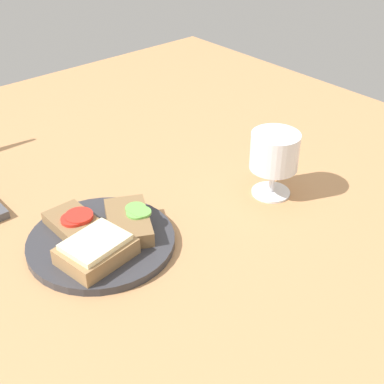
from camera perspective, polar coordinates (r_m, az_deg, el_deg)
wooden_table at (r=91.21cm, az=-4.22°, el=-2.94°), size 140.00×140.00×3.00cm
plate at (r=83.87cm, az=-9.65°, el=-5.23°), size 22.74×22.74×1.31cm
sandwich_with_cucumber at (r=84.14cm, az=-6.73°, el=-3.12°), size 10.81×12.86×2.86cm
sandwich_with_tomato at (r=85.40cm, az=-12.30°, el=-3.31°), size 6.20×10.43×2.48cm
sandwich_with_cheese at (r=78.77cm, az=-10.18°, el=-6.08°), size 11.18×9.20×3.44cm
wine_glass at (r=91.94cm, az=8.78°, el=4.04°), size 8.34×8.34×11.71cm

